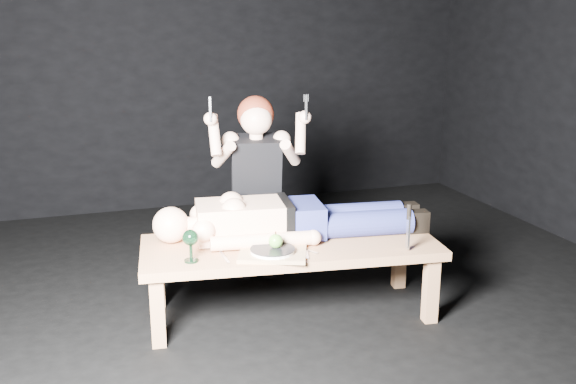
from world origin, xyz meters
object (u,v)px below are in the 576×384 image
object	(u,v)px
table	(291,279)
lying_man	(295,214)
serving_tray	(273,254)
carving_knife	(408,228)
goblet	(191,246)
kneeling_woman	(256,187)

from	to	relation	value
table	lying_man	distance (m)	0.39
lying_man	serving_tray	world-z (taller)	lying_man
table	carving_knife	distance (m)	0.77
serving_tray	carving_knife	xyz separation A→B (m)	(0.76, -0.16, 0.13)
lying_man	goblet	xyz separation A→B (m)	(-0.68, -0.24, -0.05)
table	goblet	distance (m)	0.70
serving_tray	lying_man	bearing A→B (deg)	51.87
carving_knife	serving_tray	bearing A→B (deg)	175.66
kneeling_woman	goblet	distance (m)	0.90
lying_man	table	bearing A→B (deg)	-111.89
table	lying_man	world-z (taller)	lying_man
table	kneeling_woman	bearing A→B (deg)	102.19
lying_man	kneeling_woman	xyz separation A→B (m)	(-0.12, 0.46, 0.06)
table	carving_knife	bearing A→B (deg)	-21.51
serving_tray	table	bearing A→B (deg)	46.28
serving_tray	carving_knife	distance (m)	0.78
kneeling_woman	carving_knife	bearing A→B (deg)	-43.49
serving_tray	kneeling_woman	bearing A→B (deg)	81.49
lying_man	carving_knife	xyz separation A→B (m)	(0.52, -0.46, 0.00)
serving_tray	goblet	distance (m)	0.46
table	kneeling_woman	world-z (taller)	kneeling_woman
table	lying_man	size ratio (longest dim) A/B	0.96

